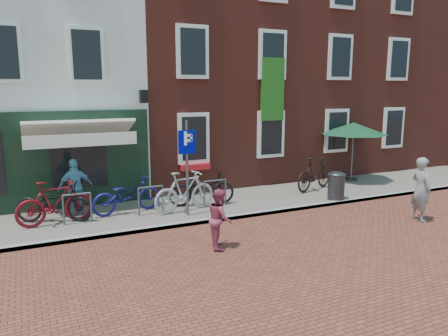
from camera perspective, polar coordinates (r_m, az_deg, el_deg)
name	(u,v)px	position (r m, az deg, el deg)	size (l,w,h in m)	color
ground	(216,222)	(11.97, -1.06, -7.22)	(80.00, 80.00, 0.00)	brown
sidewalk	(226,203)	(13.67, 0.22, -4.72)	(24.00, 3.00, 0.10)	slate
building_stucco	(6,64)	(17.44, -26.90, 12.25)	(8.00, 8.00, 9.00)	silver
building_brick_mid	(191,55)	(18.68, -4.34, 14.70)	(6.00, 8.00, 10.00)	maroon
building_brick_right	(309,59)	(21.55, 11.22, 13.99)	(6.00, 8.00, 10.00)	maroon
filler_right	(407,72)	(25.88, 23.14, 11.66)	(7.00, 8.00, 9.00)	maroon
litter_bin	(336,184)	(14.33, 14.68, -2.05)	(0.53, 0.53, 0.98)	#323134
parking_sign	(187,155)	(11.92, -4.93, 1.66)	(0.50, 0.08, 2.69)	#4C4C4F
parasol	(354,126)	(17.19, 16.84, 5.33)	(2.54, 2.54, 2.36)	#4C4C4F
woman	(421,189)	(13.11, 24.66, -2.56)	(0.66, 0.43, 1.80)	gray
boy	(220,218)	(9.98, -0.55, -6.71)	(0.68, 0.53, 1.40)	#9C3850
cafe_person	(75,187)	(12.80, -19.12, -2.42)	(0.95, 0.40, 1.62)	#60A3BD
bicycle_0	(54,202)	(12.43, -21.61, -4.27)	(0.71, 2.04, 1.07)	black
bicycle_1	(55,203)	(12.18, -21.54, -4.28)	(0.56, 1.98, 1.19)	maroon
bicycle_2	(127,195)	(12.67, -12.78, -3.50)	(0.71, 2.04, 1.07)	navy
bicycle_3	(185,191)	(12.59, -5.23, -3.09)	(0.56, 1.98, 1.19)	#A8A8AA
bicycle_4	(202,188)	(13.20, -2.97, -2.67)	(0.71, 2.04, 1.07)	black
bicycle_5	(315,173)	(15.43, 11.93, -0.71)	(0.56, 1.98, 1.19)	black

